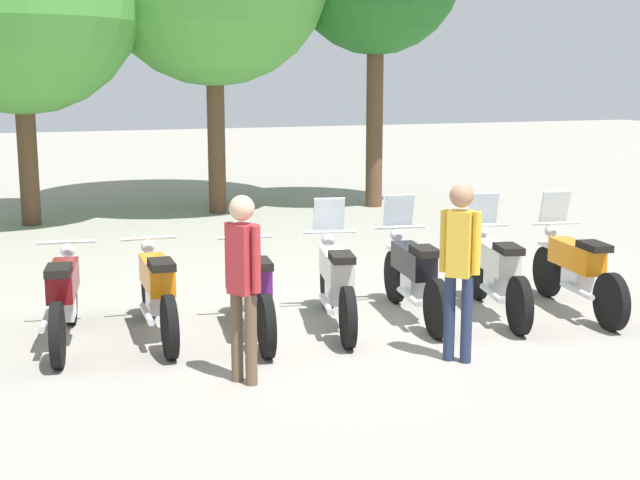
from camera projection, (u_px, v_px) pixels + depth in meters
name	position (u px, v px, depth m)	size (l,w,h in m)	color
ground_plane	(337.00, 327.00, 9.60)	(80.00, 80.00, 0.00)	gray
motorcycle_0	(63.00, 296.00, 8.92)	(0.74, 2.17, 0.99)	black
motorcycle_1	(157.00, 290.00, 9.17)	(0.62, 2.19, 0.99)	black
motorcycle_2	(253.00, 289.00, 9.21)	(0.71, 2.18, 0.99)	black
motorcycle_3	(336.00, 280.00, 9.56)	(0.83, 2.14, 1.37)	black
motorcycle_4	(413.00, 274.00, 9.89)	(0.74, 2.17, 1.37)	black
motorcycle_5	(496.00, 271.00, 10.02)	(0.85, 2.13, 1.37)	black
motorcycle_6	(576.00, 269.00, 10.17)	(0.75, 2.17, 1.37)	black
person_0	(243.00, 274.00, 7.64)	(0.31, 0.39, 1.72)	brown
person_1	(460.00, 258.00, 8.23)	(0.33, 0.35, 1.75)	#232D4C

